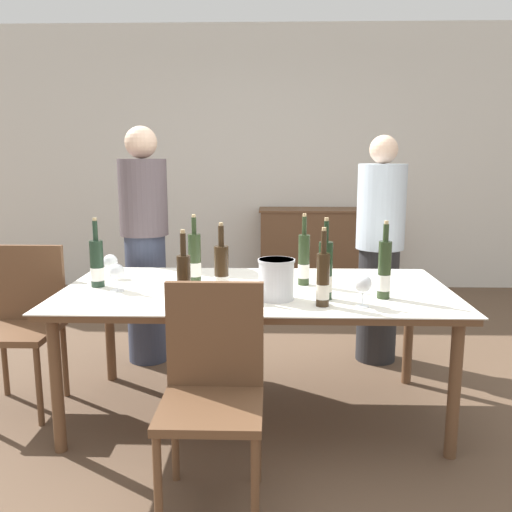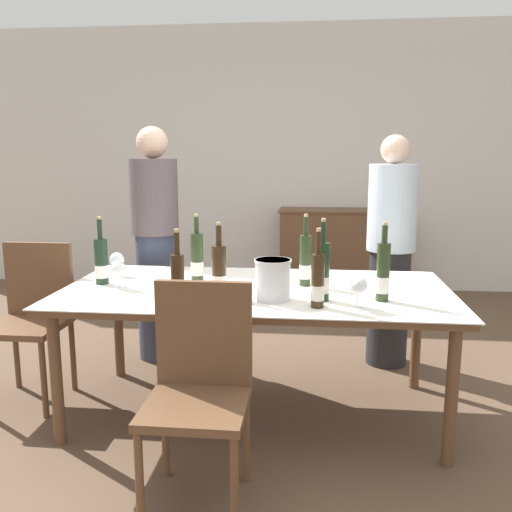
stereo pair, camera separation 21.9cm
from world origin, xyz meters
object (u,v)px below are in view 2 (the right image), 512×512
(ice_bucket, at_px, (273,279))
(wine_bottle_3, at_px, (383,273))
(wine_glass_2, at_px, (117,260))
(dining_table, at_px, (256,298))
(wine_bottle_0, at_px, (318,281))
(wine_bottle_2, at_px, (305,261))
(chair_left_end, at_px, (33,310))
(wine_glass_1, at_px, (358,286))
(person_host, at_px, (156,245))
(wine_glass_0, at_px, (119,270))
(sideboard_cabinet, at_px, (341,252))
(wine_bottle_6, at_px, (322,273))
(chair_near_front, at_px, (200,378))
(wine_bottle_5, at_px, (178,283))
(wine_bottle_7, at_px, (101,262))
(wine_bottle_1, at_px, (219,272))
(wine_bottle_4, at_px, (197,259))
(person_guest_left, at_px, (390,253))

(ice_bucket, distance_m, wine_bottle_3, 0.55)
(wine_bottle_3, bearing_deg, wine_glass_2, 164.43)
(dining_table, height_order, wine_bottle_0, wine_bottle_0)
(wine_bottle_2, xyz_separation_m, chair_left_end, (-1.61, -0.01, -0.33))
(wine_glass_1, bearing_deg, person_host, 138.70)
(wine_bottle_3, bearing_deg, person_host, 145.69)
(wine_glass_0, xyz_separation_m, chair_left_end, (-0.61, 0.17, -0.29))
(dining_table, xyz_separation_m, wine_glass_0, (-0.74, -0.08, 0.16))
(sideboard_cabinet, height_order, wine_bottle_6, wine_bottle_6)
(ice_bucket, xyz_separation_m, wine_bottle_6, (0.25, 0.01, 0.03))
(ice_bucket, height_order, chair_left_end, ice_bucket)
(wine_bottle_2, relative_size, wine_glass_2, 2.85)
(wine_bottle_6, bearing_deg, chair_near_front, -133.28)
(wine_bottle_5, height_order, wine_bottle_7, same)
(wine_bottle_1, relative_size, wine_bottle_6, 0.93)
(sideboard_cabinet, relative_size, dining_table, 0.61)
(chair_near_front, bearing_deg, person_host, 112.20)
(ice_bucket, height_order, wine_bottle_5, wine_bottle_5)
(sideboard_cabinet, height_order, wine_bottle_3, wine_bottle_3)
(wine_bottle_1, height_order, chair_near_front, wine_bottle_1)
(wine_bottle_0, distance_m, wine_bottle_4, 0.83)
(ice_bucket, height_order, person_guest_left, person_guest_left)
(chair_left_end, bearing_deg, wine_bottle_4, 2.02)
(wine_bottle_5, height_order, wine_glass_0, wine_bottle_5)
(chair_left_end, bearing_deg, wine_glass_0, -15.48)
(wine_bottle_0, height_order, person_guest_left, person_guest_left)
(wine_bottle_0, height_order, wine_bottle_6, wine_bottle_6)
(wine_bottle_6, distance_m, person_guest_left, 1.17)
(wine_bottle_3, xyz_separation_m, wine_glass_0, (-1.40, 0.11, -0.04))
(wine_bottle_2, xyz_separation_m, person_host, (-1.06, 0.71, -0.04))
(wine_bottle_0, bearing_deg, person_guest_left, 67.08)
(wine_bottle_5, distance_m, person_host, 1.34)
(chair_near_front, bearing_deg, wine_glass_0, 130.75)
(wine_bottle_1, xyz_separation_m, person_guest_left, (1.01, 1.04, -0.07))
(wine_bottle_0, height_order, wine_bottle_5, wine_bottle_5)
(wine_bottle_0, height_order, wine_bottle_4, wine_bottle_4)
(wine_bottle_2, relative_size, wine_bottle_3, 1.01)
(wine_glass_1, bearing_deg, chair_near_front, -149.32)
(wine_bottle_6, distance_m, chair_left_end, 1.76)
(wine_bottle_0, xyz_separation_m, person_guest_left, (0.50, 1.19, -0.07))
(wine_bottle_1, distance_m, wine_bottle_3, 0.83)
(wine_bottle_1, bearing_deg, wine_bottle_7, 164.20)
(dining_table, bearing_deg, wine_bottle_1, -132.77)
(ice_bucket, bearing_deg, dining_table, 115.38)
(person_host, bearing_deg, wine_bottle_1, -57.64)
(wine_bottle_0, relative_size, wine_bottle_5, 1.00)
(wine_bottle_2, xyz_separation_m, wine_glass_0, (-1.01, -0.18, -0.04))
(wine_bottle_2, xyz_separation_m, wine_bottle_5, (-0.59, -0.55, -0.01))
(wine_bottle_6, height_order, wine_glass_1, wine_bottle_6)
(wine_bottle_6, bearing_deg, person_host, 138.59)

